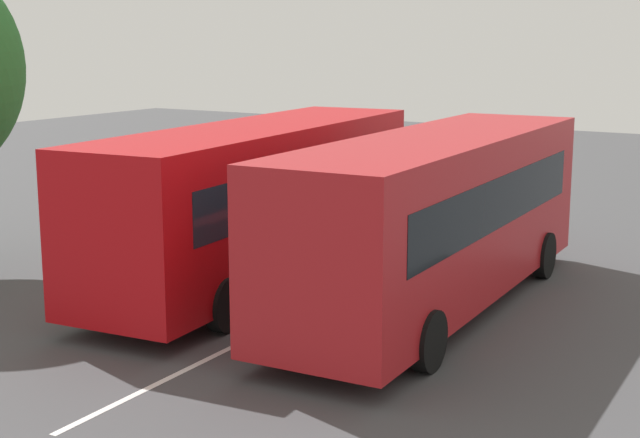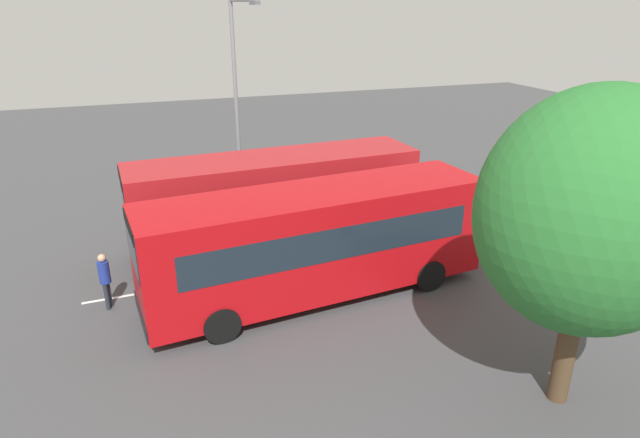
# 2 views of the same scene
# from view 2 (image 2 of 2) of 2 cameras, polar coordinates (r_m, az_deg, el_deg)

# --- Properties ---
(ground_plane) EXTENTS (71.32, 71.32, 0.00)m
(ground_plane) POSITION_cam_2_polar(r_m,az_deg,el_deg) (18.71, -0.82, -4.74)
(ground_plane) COLOR #424244
(bus_far_left) EXTENTS (10.48, 3.06, 3.36)m
(bus_far_left) POSITION_cam_2_polar(r_m,az_deg,el_deg) (19.60, -4.76, 2.33)
(bus_far_left) COLOR #AD191E
(bus_far_left) RESTS_ON ground
(bus_center_left) EXTENTS (10.55, 3.45, 3.36)m
(bus_center_left) POSITION_cam_2_polar(r_m,az_deg,el_deg) (16.00, -0.44, -2.22)
(bus_center_left) COLOR #B70C11
(bus_center_left) RESTS_ON ground
(pedestrian) EXTENTS (0.42, 0.42, 1.74)m
(pedestrian) POSITION_cam_2_polar(r_m,az_deg,el_deg) (16.85, -21.78, -5.68)
(pedestrian) COLOR #232833
(pedestrian) RESTS_ON ground
(street_lamp) EXTENTS (0.62, 2.74, 8.56)m
(street_lamp) POSITION_cam_2_polar(r_m,az_deg,el_deg) (22.72, -8.66, 12.88)
(street_lamp) COLOR gray
(street_lamp) RESTS_ON ground
(depot_tree) EXTENTS (4.81, 4.33, 7.07)m
(depot_tree) POSITION_cam_2_polar(r_m,az_deg,el_deg) (11.94, 26.95, 0.57)
(depot_tree) COLOR #4C3823
(depot_tree) RESTS_ON ground
(lane_stripe_outer_left) EXTENTS (14.79, 0.48, 0.01)m
(lane_stripe_outer_left) POSITION_cam_2_polar(r_m,az_deg,el_deg) (18.71, -0.82, -4.73)
(lane_stripe_outer_left) COLOR silver
(lane_stripe_outer_left) RESTS_ON ground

